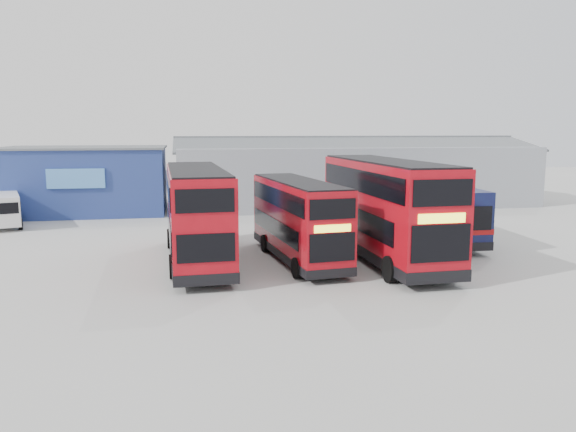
{
  "coord_description": "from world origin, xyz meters",
  "views": [
    {
      "loc": [
        -6.41,
        -27.79,
        6.42
      ],
      "look_at": [
        -1.32,
        -0.22,
        2.1
      ],
      "focal_mm": 35.0,
      "sensor_mm": 36.0,
      "label": 1
    }
  ],
  "objects_px": {
    "double_decker_left": "(197,216)",
    "double_decker_right": "(385,211)",
    "maintenance_shed": "(350,173)",
    "double_decker_centre": "(298,221)",
    "panel_van": "(2,209)",
    "single_decker_blue": "(422,209)",
    "office_block": "(86,179)"
  },
  "relations": [
    {
      "from": "maintenance_shed",
      "to": "double_decker_centre",
      "type": "relative_size",
      "value": 3.18
    },
    {
      "from": "double_decker_right",
      "to": "panel_van",
      "type": "height_order",
      "value": "double_decker_right"
    },
    {
      "from": "maintenance_shed",
      "to": "double_decker_centre",
      "type": "bearing_deg",
      "value": -113.04
    },
    {
      "from": "office_block",
      "to": "double_decker_left",
      "type": "bearing_deg",
      "value": -66.6
    },
    {
      "from": "double_decker_right",
      "to": "single_decker_blue",
      "type": "bearing_deg",
      "value": 49.63
    },
    {
      "from": "single_decker_blue",
      "to": "double_decker_right",
      "type": "bearing_deg",
      "value": 53.61
    },
    {
      "from": "double_decker_left",
      "to": "double_decker_right",
      "type": "distance_m",
      "value": 9.19
    },
    {
      "from": "double_decker_right",
      "to": "single_decker_blue",
      "type": "relative_size",
      "value": 0.96
    },
    {
      "from": "office_block",
      "to": "single_decker_blue",
      "type": "distance_m",
      "value": 25.94
    },
    {
      "from": "maintenance_shed",
      "to": "double_decker_right",
      "type": "bearing_deg",
      "value": -102.32
    },
    {
      "from": "maintenance_shed",
      "to": "double_decker_left",
      "type": "xyz_separation_m",
      "value": [
        -13.89,
        -20.75,
        -0.31
      ]
    },
    {
      "from": "office_block",
      "to": "panel_van",
      "type": "relative_size",
      "value": 2.28
    },
    {
      "from": "double_decker_right",
      "to": "double_decker_centre",
      "type": "bearing_deg",
      "value": 169.8
    },
    {
      "from": "panel_van",
      "to": "double_decker_right",
      "type": "bearing_deg",
      "value": -49.35
    },
    {
      "from": "panel_van",
      "to": "double_decker_centre",
      "type": "bearing_deg",
      "value": -53.92
    },
    {
      "from": "double_decker_centre",
      "to": "maintenance_shed",
      "type": "bearing_deg",
      "value": 60.78
    },
    {
      "from": "double_decker_left",
      "to": "double_decker_centre",
      "type": "height_order",
      "value": "double_decker_left"
    },
    {
      "from": "maintenance_shed",
      "to": "panel_van",
      "type": "xyz_separation_m",
      "value": [
        -26.37,
        -8.15,
        -1.37
      ]
    },
    {
      "from": "maintenance_shed",
      "to": "double_decker_right",
      "type": "relative_size",
      "value": 2.58
    },
    {
      "from": "double_decker_centre",
      "to": "double_decker_right",
      "type": "xyz_separation_m",
      "value": [
        4.24,
        -0.63,
        0.49
      ]
    },
    {
      "from": "office_block",
      "to": "panel_van",
      "type": "xyz_separation_m",
      "value": [
        -4.37,
        -6.15,
        -1.35
      ]
    },
    {
      "from": "office_block",
      "to": "double_decker_centre",
      "type": "height_order",
      "value": "office_block"
    },
    {
      "from": "double_decker_left",
      "to": "panel_van",
      "type": "bearing_deg",
      "value": -47.57
    },
    {
      "from": "double_decker_right",
      "to": "panel_van",
      "type": "xyz_separation_m",
      "value": [
        -21.62,
        13.63,
        -1.24
      ]
    },
    {
      "from": "maintenance_shed",
      "to": "double_decker_right",
      "type": "xyz_separation_m",
      "value": [
        -4.76,
        -21.78,
        -0.13
      ]
    },
    {
      "from": "maintenance_shed",
      "to": "double_decker_right",
      "type": "height_order",
      "value": "maintenance_shed"
    },
    {
      "from": "double_decker_right",
      "to": "maintenance_shed",
      "type": "bearing_deg",
      "value": 75.89
    },
    {
      "from": "double_decker_left",
      "to": "maintenance_shed",
      "type": "bearing_deg",
      "value": -126.12
    },
    {
      "from": "office_block",
      "to": "maintenance_shed",
      "type": "relative_size",
      "value": 0.4
    },
    {
      "from": "double_decker_centre",
      "to": "office_block",
      "type": "bearing_deg",
      "value": 118.0
    },
    {
      "from": "maintenance_shed",
      "to": "double_decker_right",
      "type": "distance_m",
      "value": 22.29
    },
    {
      "from": "panel_van",
      "to": "double_decker_left",
      "type": "bearing_deg",
      "value": -62.37
    }
  ]
}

